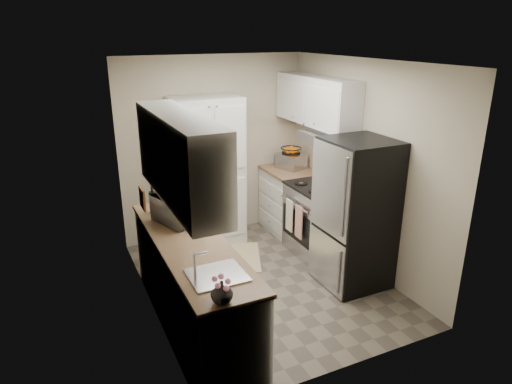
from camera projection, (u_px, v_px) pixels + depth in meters
ground at (264, 281)px, 5.37m from camera, size 3.20×3.20×0.00m
room_shell at (264, 147)px, 4.80m from camera, size 2.64×3.24×2.52m
pantry_cabinet at (208, 173)px, 6.07m from camera, size 0.90×0.55×2.00m
base_cabinet_left at (193, 285)px, 4.46m from camera, size 0.60×2.30×0.88m
countertop_left at (190, 243)px, 4.30m from camera, size 0.63×2.33×0.04m
base_cabinet_right at (289, 201)px, 6.63m from camera, size 0.60×0.80×0.88m
countertop_right at (290, 171)px, 6.47m from camera, size 0.63×0.83×0.04m
electric_range at (318, 219)px, 5.93m from camera, size 0.71×0.78×1.13m
refrigerator at (356, 214)px, 5.11m from camera, size 0.70×0.72×1.70m
microwave at (177, 209)px, 4.68m from camera, size 0.48×0.58×0.27m
wine_bottle at (153, 200)px, 4.90m from camera, size 0.08×0.08×0.31m
flower_vase at (222, 292)px, 3.30m from camera, size 0.20×0.20×0.17m
cutting_board at (175, 186)px, 5.27m from camera, size 0.09×0.27×0.34m
toaster_oven at (291, 161)px, 6.51m from camera, size 0.40×0.45×0.22m
fruit_basket at (291, 149)px, 6.47m from camera, size 0.33×0.33×0.12m
kitchen_mat at (240, 257)px, 5.93m from camera, size 0.79×0.96×0.01m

